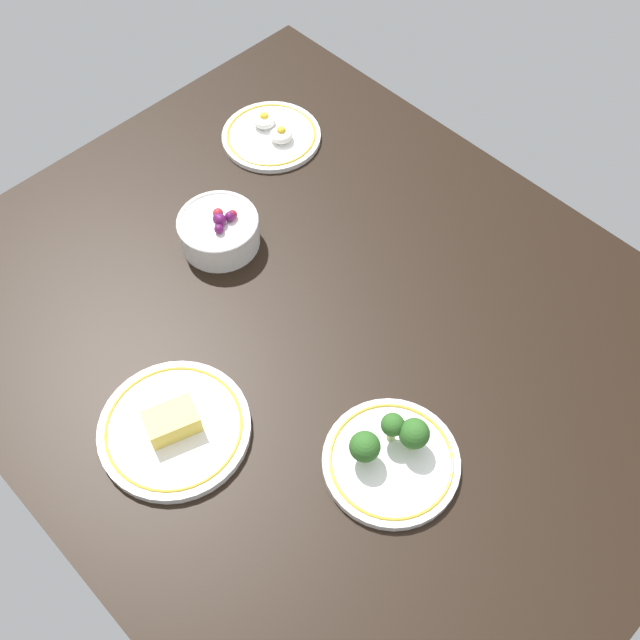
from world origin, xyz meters
TOP-DOWN VIEW (x-y plane):
  - dining_table at (0.00, 0.00)cm, footprint 123.17×101.02cm
  - plate_cheese at (1.73, 28.28)cm, footprint 22.56×22.56cm
  - plate_eggs at (37.81, -23.92)cm, footprint 19.08×19.08cm
  - plate_broccoli at (-23.70, 9.03)cm, footprint 19.89×19.89cm
  - bowl_berries at (24.74, -0.45)cm, footprint 13.98×13.98cm

SIDE VIEW (x-z plane):
  - dining_table at x=0.00cm, z-range 0.00..4.00cm
  - plate_eggs at x=37.81cm, z-range 2.84..6.99cm
  - plate_cheese at x=1.73cm, z-range 2.62..7.76cm
  - plate_broccoli at x=-23.70cm, z-range 2.12..9.71cm
  - bowl_berries at x=24.74cm, z-range 3.41..10.99cm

